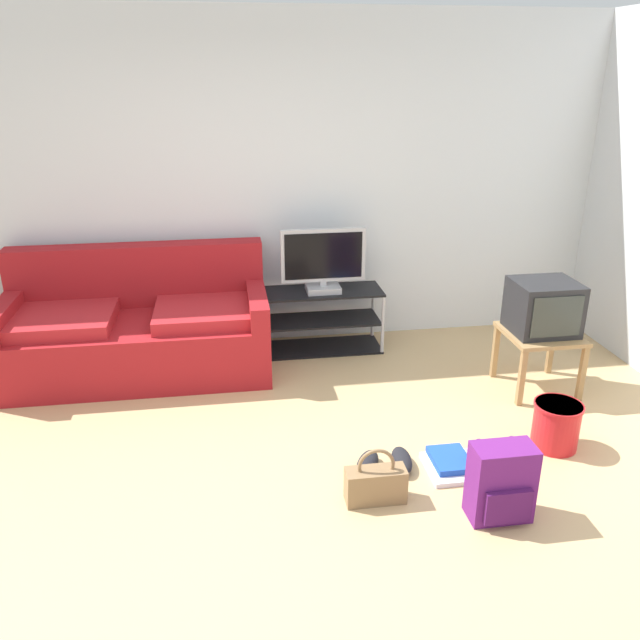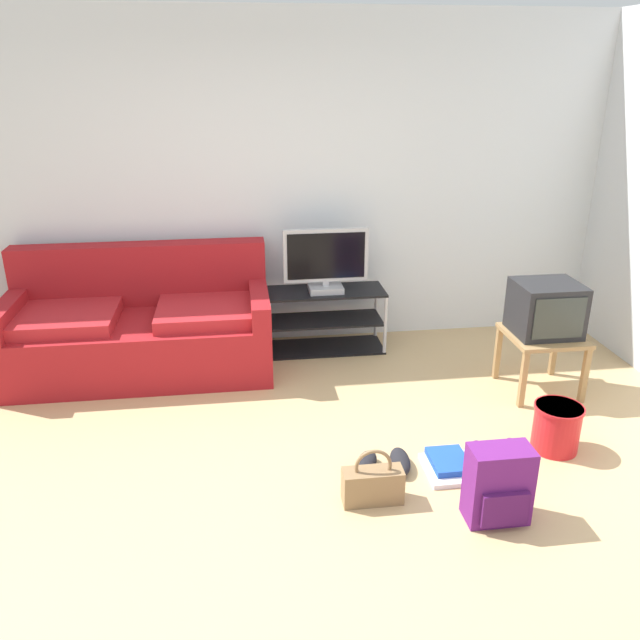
{
  "view_description": "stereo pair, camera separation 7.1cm",
  "coord_description": "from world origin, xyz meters",
  "px_view_note": "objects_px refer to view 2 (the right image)",
  "views": [
    {
      "loc": [
        -0.2,
        -2.84,
        2.25
      ],
      "look_at": [
        0.38,
        0.95,
        0.73
      ],
      "focal_mm": 35.8,
      "sensor_mm": 36.0,
      "label": 1
    },
    {
      "loc": [
        -0.13,
        -2.85,
        2.25
      ],
      "look_at": [
        0.38,
        0.95,
        0.73
      ],
      "focal_mm": 35.8,
      "sensor_mm": 36.0,
      "label": 2
    }
  ],
  "objects_px": {
    "handbag": "(373,484)",
    "floor_tray": "(466,464)",
    "cleaning_bucket": "(557,426)",
    "side_table": "(542,343)",
    "sneakers_pair": "(383,463)",
    "tv_stand": "(325,320)",
    "couch": "(141,328)",
    "crt_tv": "(546,308)",
    "flat_tv": "(326,261)",
    "backpack": "(498,485)"
  },
  "relations": [
    {
      "from": "handbag",
      "to": "floor_tray",
      "type": "bearing_deg",
      "value": 19.1
    },
    {
      "from": "cleaning_bucket",
      "to": "floor_tray",
      "type": "xyz_separation_m",
      "value": [
        -0.63,
        -0.15,
        -0.12
      ]
    },
    {
      "from": "side_table",
      "to": "cleaning_bucket",
      "type": "relative_size",
      "value": 1.71
    },
    {
      "from": "handbag",
      "to": "floor_tray",
      "type": "distance_m",
      "value": 0.66
    },
    {
      "from": "cleaning_bucket",
      "to": "sneakers_pair",
      "type": "height_order",
      "value": "cleaning_bucket"
    },
    {
      "from": "tv_stand",
      "to": "sneakers_pair",
      "type": "distance_m",
      "value": 1.82
    },
    {
      "from": "couch",
      "to": "crt_tv",
      "type": "height_order",
      "value": "couch"
    },
    {
      "from": "side_table",
      "to": "handbag",
      "type": "relative_size",
      "value": 1.55
    },
    {
      "from": "couch",
      "to": "flat_tv",
      "type": "relative_size",
      "value": 2.9
    },
    {
      "from": "tv_stand",
      "to": "cleaning_bucket",
      "type": "height_order",
      "value": "tv_stand"
    },
    {
      "from": "tv_stand",
      "to": "flat_tv",
      "type": "distance_m",
      "value": 0.52
    },
    {
      "from": "cleaning_bucket",
      "to": "sneakers_pair",
      "type": "distance_m",
      "value": 1.13
    },
    {
      "from": "side_table",
      "to": "backpack",
      "type": "relative_size",
      "value": 1.21
    },
    {
      "from": "side_table",
      "to": "handbag",
      "type": "height_order",
      "value": "side_table"
    },
    {
      "from": "couch",
      "to": "tv_stand",
      "type": "bearing_deg",
      "value": 6.69
    },
    {
      "from": "flat_tv",
      "to": "backpack",
      "type": "relative_size",
      "value": 1.61
    },
    {
      "from": "handbag",
      "to": "couch",
      "type": "bearing_deg",
      "value": 127.31
    },
    {
      "from": "floor_tray",
      "to": "flat_tv",
      "type": "bearing_deg",
      "value": 107.49
    },
    {
      "from": "side_table",
      "to": "sneakers_pair",
      "type": "xyz_separation_m",
      "value": [
        -1.37,
        -0.85,
        -0.34
      ]
    },
    {
      "from": "sneakers_pair",
      "to": "couch",
      "type": "bearing_deg",
      "value": 134.29
    },
    {
      "from": "couch",
      "to": "crt_tv",
      "type": "distance_m",
      "value": 3.07
    },
    {
      "from": "backpack",
      "to": "floor_tray",
      "type": "distance_m",
      "value": 0.48
    },
    {
      "from": "flat_tv",
      "to": "handbag",
      "type": "relative_size",
      "value": 2.06
    },
    {
      "from": "crt_tv",
      "to": "backpack",
      "type": "bearing_deg",
      "value": -122.39
    },
    {
      "from": "sneakers_pair",
      "to": "backpack",
      "type": "bearing_deg",
      "value": -46.38
    },
    {
      "from": "tv_stand",
      "to": "floor_tray",
      "type": "xyz_separation_m",
      "value": [
        0.59,
        -1.88,
        -0.22
      ]
    },
    {
      "from": "side_table",
      "to": "crt_tv",
      "type": "distance_m",
      "value": 0.26
    },
    {
      "from": "couch",
      "to": "tv_stand",
      "type": "relative_size",
      "value": 2.03
    },
    {
      "from": "couch",
      "to": "floor_tray",
      "type": "xyz_separation_m",
      "value": [
        2.08,
        -1.7,
        -0.3
      ]
    },
    {
      "from": "handbag",
      "to": "tv_stand",
      "type": "bearing_deg",
      "value": 89.12
    },
    {
      "from": "couch",
      "to": "sneakers_pair",
      "type": "relative_size",
      "value": 5.04
    },
    {
      "from": "backpack",
      "to": "flat_tv",
      "type": "bearing_deg",
      "value": 110.93
    },
    {
      "from": "crt_tv",
      "to": "floor_tray",
      "type": "height_order",
      "value": "crt_tv"
    },
    {
      "from": "tv_stand",
      "to": "flat_tv",
      "type": "relative_size",
      "value": 1.43
    },
    {
      "from": "crt_tv",
      "to": "backpack",
      "type": "distance_m",
      "value": 1.7
    },
    {
      "from": "handbag",
      "to": "backpack",
      "type": "bearing_deg",
      "value": -20.24
    },
    {
      "from": "crt_tv",
      "to": "sneakers_pair",
      "type": "relative_size",
      "value": 1.13
    },
    {
      "from": "handbag",
      "to": "cleaning_bucket",
      "type": "height_order",
      "value": "handbag"
    },
    {
      "from": "couch",
      "to": "handbag",
      "type": "bearing_deg",
      "value": -52.69
    },
    {
      "from": "side_table",
      "to": "sneakers_pair",
      "type": "relative_size",
      "value": 1.31
    },
    {
      "from": "crt_tv",
      "to": "cleaning_bucket",
      "type": "relative_size",
      "value": 1.48
    },
    {
      "from": "tv_stand",
      "to": "crt_tv",
      "type": "bearing_deg",
      "value": -32.62
    },
    {
      "from": "tv_stand",
      "to": "cleaning_bucket",
      "type": "relative_size",
      "value": 3.25
    },
    {
      "from": "cleaning_bucket",
      "to": "couch",
      "type": "bearing_deg",
      "value": 150.21
    },
    {
      "from": "flat_tv",
      "to": "sneakers_pair",
      "type": "relative_size",
      "value": 1.74
    },
    {
      "from": "couch",
      "to": "flat_tv",
      "type": "bearing_deg",
      "value": 5.84
    },
    {
      "from": "flat_tv",
      "to": "crt_tv",
      "type": "relative_size",
      "value": 1.54
    },
    {
      "from": "backpack",
      "to": "tv_stand",
      "type": "bearing_deg",
      "value": 110.79
    },
    {
      "from": "tv_stand",
      "to": "couch",
      "type": "bearing_deg",
      "value": -173.31
    },
    {
      "from": "flat_tv",
      "to": "side_table",
      "type": "bearing_deg",
      "value": -32.45
    }
  ]
}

